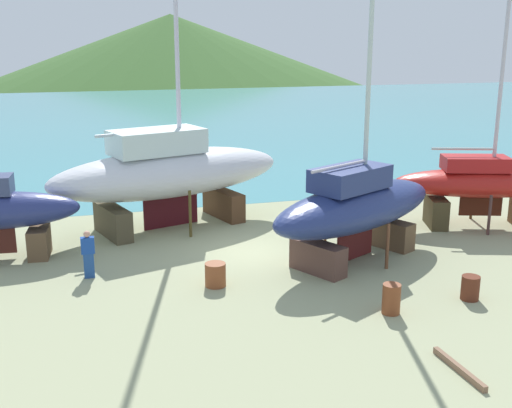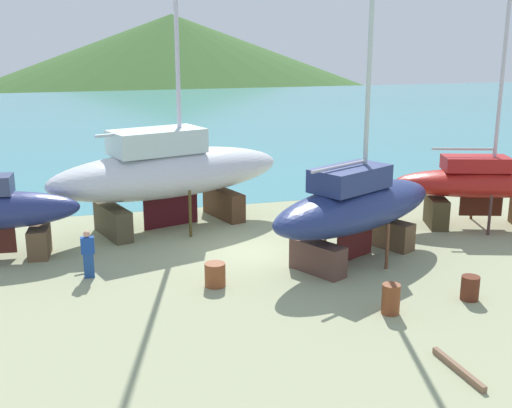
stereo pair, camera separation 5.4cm
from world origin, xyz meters
The scene contains 11 objects.
ground_plane centered at (0.00, -3.82, 0.00)m, with size 42.82×42.82×0.00m, color #989E76.
sea_water centered at (0.00, 40.79, 0.00)m, with size 153.01×67.82×0.01m, color teal.
headland_hill centered at (15.19, 123.74, 0.00)m, with size 138.30×138.30×24.86m, color #335925.
sailboat_mid_port centered at (3.30, -1.67, 1.96)m, with size 8.27×5.98×13.17m.
sailboat_small_center centered at (10.06, 0.67, 1.84)m, with size 7.65×4.30×11.40m.
sailboat_large_starboard centered at (-2.49, 4.21, 2.37)m, with size 10.76×6.15×18.36m.
worker centered at (-5.94, -0.98, 0.84)m, with size 0.44×0.24×1.62m.
barrel_tipped_left centered at (-2.05, -2.83, 0.38)m, with size 0.67×0.67×0.77m, color brown.
barrel_tipped_right centered at (2.41, -6.26, 0.45)m, with size 0.53×0.53×0.89m, color brown.
barrel_tar_black centered at (5.20, -6.00, 0.38)m, with size 0.55×0.55×0.75m, color #582818.
timber_short_cross centered at (2.43, -9.74, 0.08)m, with size 2.02×0.13×0.16m, color #815F47.
Camera 2 is at (-5.94, -21.72, 7.81)m, focal length 44.83 mm.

